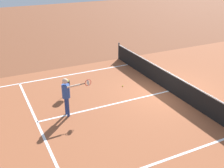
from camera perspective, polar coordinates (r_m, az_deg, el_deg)
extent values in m
plane|color=brown|center=(13.88, 11.49, -1.44)|extent=(60.00, 60.00, 0.00)
cube|color=#9E5433|center=(13.88, 11.49, -1.43)|extent=(10.62, 24.40, 0.00)
cube|color=white|center=(15.22, -16.73, 0.38)|extent=(0.10, 11.89, 0.01)
cube|color=white|center=(11.53, -15.12, -7.53)|extent=(8.22, 0.10, 0.01)
cube|color=white|center=(12.35, -0.51, -4.31)|extent=(0.10, 6.40, 0.01)
cylinder|color=#33383D|center=(17.83, 1.42, 6.79)|extent=(0.09, 0.09, 1.07)
cube|color=black|center=(13.69, 11.65, 0.28)|extent=(10.58, 0.02, 0.91)
cube|color=white|center=(13.51, 11.82, 2.13)|extent=(10.58, 0.03, 0.05)
cylinder|color=navy|center=(11.65, -9.40, -4.31)|extent=(0.11, 0.11, 0.81)
cylinder|color=navy|center=(11.47, -9.00, -4.77)|extent=(0.11, 0.11, 0.81)
cylinder|color=#2D4C99|center=(11.24, -9.44, -1.45)|extent=(0.32, 0.32, 0.57)
sphere|color=beige|center=(11.06, -9.59, 0.59)|extent=(0.22, 0.22, 0.22)
cylinder|color=beige|center=(11.39, -9.74, -1.09)|extent=(0.08, 0.08, 0.55)
cylinder|color=beige|center=(11.09, -7.87, -0.39)|extent=(0.11, 0.56, 0.08)
cylinder|color=black|center=(11.22, -6.05, 0.02)|extent=(0.04, 0.22, 0.03)
torus|color=red|center=(11.31, -4.94, 0.27)|extent=(0.04, 0.28, 0.28)
cylinder|color=silver|center=(11.31, -4.94, 0.27)|extent=(0.25, 0.02, 0.25)
cylinder|color=black|center=(13.00, -9.37, 0.01)|extent=(0.34, 0.34, 0.28)
cylinder|color=black|center=(13.23, -9.81, -1.44)|extent=(0.02, 0.02, 0.50)
cylinder|color=black|center=(13.10, -8.69, -1.62)|extent=(0.02, 0.02, 0.50)
sphere|color=#CCE033|center=(12.96, -9.40, 0.38)|extent=(0.29, 0.29, 0.29)
sphere|color=#CCE033|center=(14.09, 2.21, -0.39)|extent=(0.07, 0.07, 0.07)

